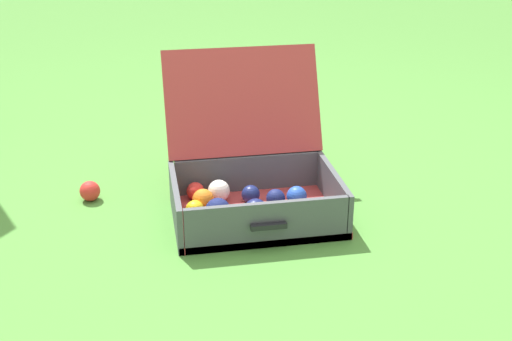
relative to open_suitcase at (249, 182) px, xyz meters
name	(u,v)px	position (x,y,z in m)	size (l,w,h in m)	color
ground_plane	(258,222)	(0.01, -0.08, -0.11)	(16.00, 16.00, 0.00)	#4C8C38
open_suitcase	(249,182)	(0.00, 0.00, 0.00)	(0.54, 0.57, 0.49)	#B23838
stray_ball_on_grass	(90,191)	(-0.53, 0.18, -0.07)	(0.07, 0.07, 0.07)	red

